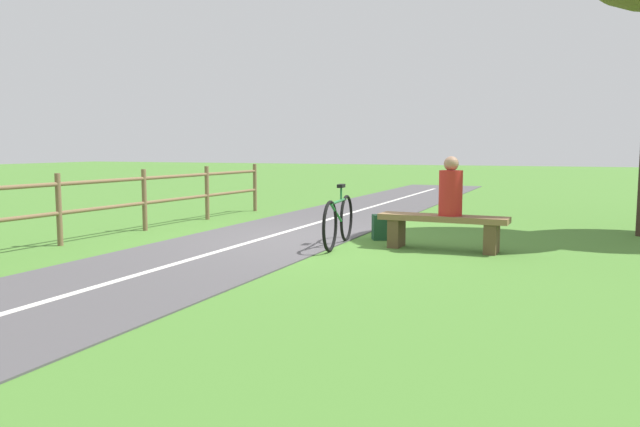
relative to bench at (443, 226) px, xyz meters
name	(u,v)px	position (x,y,z in m)	size (l,w,h in m)	color
ground_plane	(323,240)	(1.85, -0.25, -0.33)	(80.00, 80.00, 0.00)	#477A2D
paved_path	(85,291)	(2.78, 3.75, -0.32)	(2.54, 36.00, 0.02)	#4C494C
path_centre_line	(85,290)	(2.78, 3.75, -0.31)	(0.10, 32.00, 0.00)	silver
bench	(443,226)	(0.00, 0.00, 0.00)	(1.77, 0.49, 0.48)	brown
person_seated	(451,190)	(-0.10, 0.01, 0.50)	(0.33, 0.33, 0.80)	#B2231E
bicycle	(339,221)	(1.43, 0.23, 0.04)	(0.23, 1.67, 0.88)	black
backpack	(381,227)	(1.05, -0.62, -0.14)	(0.34, 0.34, 0.38)	#1E4C2D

